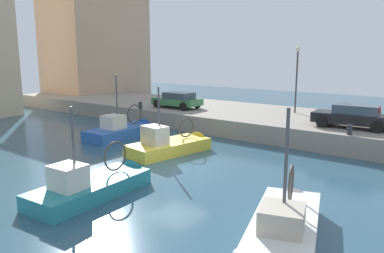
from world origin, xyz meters
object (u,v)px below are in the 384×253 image
Objects in this scene: fishing_boat_teal at (99,191)px; parked_car_green at (178,100)px; mooring_bollard_mid at (140,105)px; fishing_boat_white at (285,233)px; parked_car_black at (353,116)px; mooring_bollard_south at (350,130)px; quay_streetlamp at (297,68)px; fishing_boat_yellow at (174,150)px; fishing_boat_blue at (125,134)px.

fishing_boat_teal is 1.48× the size of parked_car_green.
mooring_bollard_mid is at bearing 137.28° from parked_car_green.
fishing_boat_white is 1.39× the size of parked_car_black.
fishing_boat_teal is 10.79× the size of mooring_bollard_south.
quay_streetlamp is at bearing 22.20° from fishing_boat_white.
fishing_boat_yellow is 10.54× the size of mooring_bollard_mid.
mooring_bollard_mid is (-2.10, 15.56, -0.44)m from parked_car_black.
parked_car_black is at bearing -46.57° from fishing_boat_yellow.
fishing_boat_teal is (-6.79, -1.84, -0.01)m from fishing_boat_yellow.
fishing_boat_white is 10.93m from mooring_bollard_south.
fishing_boat_teal is 1.32× the size of parked_car_black.
fishing_boat_blue is 10.41× the size of mooring_bollard_mid.
parked_car_black is 8.15× the size of mooring_bollard_south.
mooring_bollard_south is at bearing -168.17° from parked_car_black.
parked_car_black is at bearing -82.33° from mooring_bollard_mid.
mooring_bollard_mid is (0.00, 16.00, 0.00)m from mooring_bollard_south.
fishing_boat_teal is 18.13m from quay_streetlamp.
fishing_boat_teal is 16.20m from parked_car_green.
mooring_bollard_south is at bearing -73.46° from fishing_boat_blue.
quay_streetlamp reaches higher than fishing_boat_blue.
fishing_boat_yellow is 10.54× the size of mooring_bollard_south.
fishing_boat_blue reaches higher than fishing_boat_teal.
fishing_boat_white is 11.33× the size of mooring_bollard_south.
fishing_boat_yellow is at bearing -123.03° from mooring_bollard_mid.
fishing_boat_yellow is at bearing 58.84° from fishing_boat_white.
fishing_boat_white is at bearing -172.66° from parked_car_black.
mooring_bollard_south is at bearing -135.85° from quay_streetlamp.
fishing_boat_blue is 0.92× the size of fishing_boat_white.
parked_car_green is 7.28× the size of mooring_bollard_mid.
parked_car_green is 14.15m from mooring_bollard_south.
mooring_bollard_south is at bearing -57.54° from fishing_boat_yellow.
parked_car_green is (6.19, 0.53, 1.75)m from fishing_boat_blue.
quay_streetlamp is (9.64, -7.96, 4.33)m from fishing_boat_blue.
mooring_bollard_south and mooring_bollard_mid have the same top height.
fishing_boat_yellow reaches higher than mooring_bollard_south.
parked_car_black is 8.15× the size of mooring_bollard_mid.
fishing_boat_white reaches higher than parked_car_green.
mooring_bollard_south is (11.94, -6.25, 1.37)m from fishing_boat_teal.
quay_streetlamp reaches higher than mooring_bollard_south.
fishing_boat_blue is (7.95, 7.20, 0.01)m from fishing_boat_teal.
fishing_boat_blue reaches higher than parked_car_black.
fishing_boat_teal reaches higher than mooring_bollard_mid.
fishing_boat_teal is at bearing 152.38° from mooring_bollard_south.
fishing_boat_blue is at bearing 42.19° from fishing_boat_teal.
quay_streetlamp is at bearing 54.84° from parked_car_black.
fishing_boat_yellow is 0.93× the size of fishing_boat_white.
fishing_boat_teal is 1.23× the size of quay_streetlamp.
parked_car_black is at bearing -125.16° from quay_streetlamp.
fishing_boat_white is at bearing -130.48° from parked_car_green.
parked_car_black reaches higher than mooring_bollard_south.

